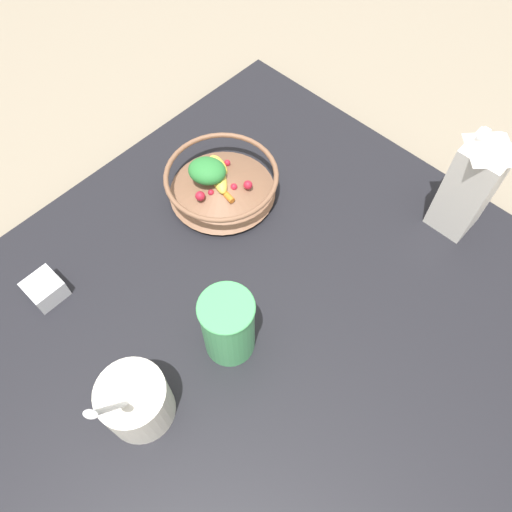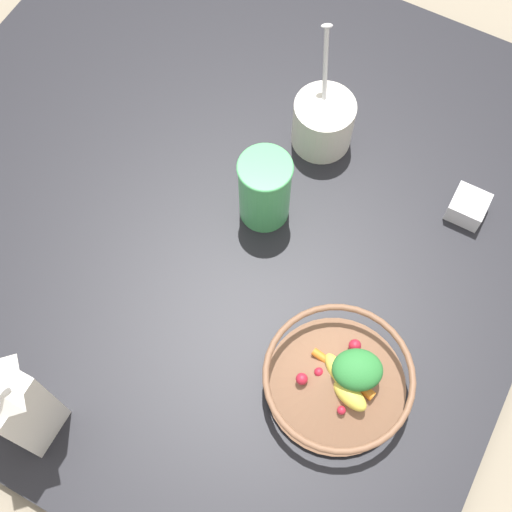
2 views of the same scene
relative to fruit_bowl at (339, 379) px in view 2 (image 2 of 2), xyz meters
The scene contains 7 objects.
ground_plane 0.39m from the fruit_bowl, 58.18° to the left, with size 6.00×6.00×0.00m, color gray.
countertop 0.39m from the fruit_bowl, 58.18° to the left, with size 1.13×1.13×0.03m.
fruit_bowl is the anchor object (origin of this frame).
milk_carton 0.47m from the fruit_bowl, 125.12° to the left, with size 0.08×0.08×0.24m.
yogurt_tub 0.45m from the fruit_bowl, 29.10° to the left, with size 0.12×0.11×0.23m.
drinking_cup 0.33m from the fruit_bowl, 47.93° to the left, with size 0.09×0.09×0.15m.
spice_jar 0.38m from the fruit_bowl, ahead, with size 0.06×0.06×0.04m.
Camera 2 is at (-0.50, -0.34, 1.12)m, focal length 50.00 mm.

